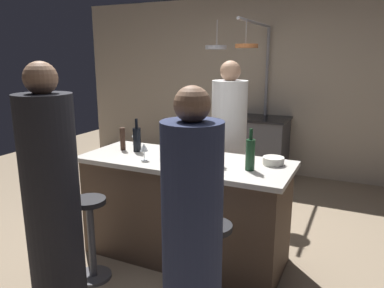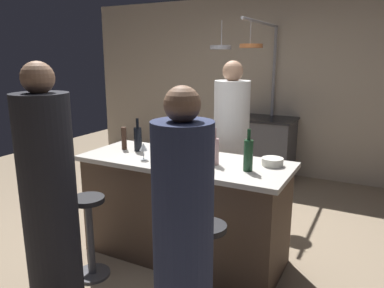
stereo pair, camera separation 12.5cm
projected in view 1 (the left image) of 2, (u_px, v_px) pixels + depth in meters
ground_plane at (185, 255)px, 3.31m from camera, size 9.00×9.00×0.00m
back_wall at (269, 87)px, 5.51m from camera, size 6.40×0.16×2.60m
kitchen_island at (185, 208)px, 3.20m from camera, size 1.80×0.72×0.90m
stove_range at (259, 148)px, 5.36m from camera, size 0.80×0.64×0.89m
chef at (229, 150)px, 3.82m from camera, size 0.36×0.36×1.71m
bar_stool_left at (91, 235)px, 2.89m from camera, size 0.28×0.28×0.68m
guest_left at (52, 203)px, 2.43m from camera, size 0.36×0.36×1.72m
bar_stool_right at (212, 266)px, 2.46m from camera, size 0.28×0.28×0.68m
guest_right at (192, 241)px, 2.05m from camera, size 0.34×0.34×1.61m
overhead_pot_rack at (249, 66)px, 4.70m from camera, size 0.60×1.41×2.17m
pepper_mill at (123, 139)px, 3.38m from camera, size 0.05×0.05×0.21m
wine_bottle_green at (250, 154)px, 2.78m from camera, size 0.07×0.07×0.32m
wine_bottle_dark at (137, 139)px, 3.33m from camera, size 0.07×0.07×0.30m
wine_bottle_rose at (216, 151)px, 2.93m from camera, size 0.07×0.07×0.30m
wine_glass_near_right_guest at (135, 134)px, 3.59m from camera, size 0.07×0.07×0.15m
wine_glass_near_left_guest at (144, 148)px, 3.04m from camera, size 0.07×0.07×0.15m
mixing_bowl_ceramic at (273, 161)px, 2.94m from camera, size 0.17×0.17×0.06m
mixing_bowl_blue at (169, 154)px, 3.11m from camera, size 0.15×0.15×0.08m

